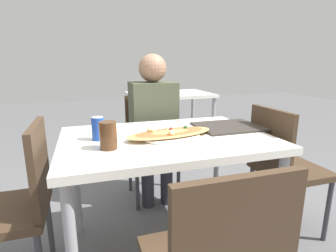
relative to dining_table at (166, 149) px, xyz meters
name	(u,v)px	position (x,y,z in m)	size (l,w,h in m)	color
ground_plane	(167,248)	(0.00, 0.00, -0.66)	(14.00, 14.00, 0.00)	#59595B
dining_table	(166,149)	(0.00, 0.00, 0.00)	(1.15, 0.80, 0.73)	silver
chair_far_seated	(151,139)	(0.09, 0.73, -0.16)	(0.40, 0.40, 0.87)	#3F2D1E
chair_side_left	(16,201)	(-0.77, -0.08, -0.16)	(0.40, 0.40, 0.87)	#3F2D1E
chair_side_right	(283,164)	(0.77, -0.07, -0.16)	(0.40, 0.40, 0.87)	#3F2D1E
person_seated	(154,117)	(0.09, 0.62, 0.06)	(0.35, 0.28, 1.20)	#2D2D38
pizza_main	(170,134)	(0.01, -0.03, 0.10)	(0.53, 0.33, 0.06)	white
soda_can	(98,129)	(-0.37, 0.04, 0.14)	(0.07, 0.07, 0.12)	#1E47B2
drink_glass	(108,135)	(-0.33, -0.13, 0.14)	(0.08, 0.08, 0.13)	#4C2D19
serving_tray	(228,126)	(0.44, 0.07, 0.08)	(0.40, 0.33, 0.01)	#332D28
background_table	(167,97)	(0.64, 2.04, 0.02)	(1.10, 0.80, 0.85)	silver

